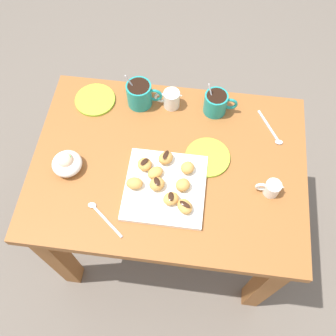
{
  "coord_description": "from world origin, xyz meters",
  "views": [
    {
      "loc": [
        0.08,
        -0.63,
        1.87
      ],
      "look_at": [
        0.0,
        -0.03,
        0.73
      ],
      "focal_mm": 40.67,
      "sensor_mm": 36.0,
      "label": 1
    }
  ],
  "objects": [
    {
      "name": "ground_plane",
      "position": [
        0.0,
        0.0,
        0.0
      ],
      "size": [
        8.0,
        8.0,
        0.0
      ],
      "primitive_type": "plane",
      "color": "#665B51"
    },
    {
      "name": "dining_table",
      "position": [
        0.0,
        0.0,
        0.56
      ],
      "size": [
        0.96,
        0.69,
        0.71
      ],
      "color": "#935628",
      "rests_on": "ground_plane"
    },
    {
      "name": "pastry_plate_square",
      "position": [
        0.0,
        -0.1,
        0.71
      ],
      "size": [
        0.27,
        0.27,
        0.02
      ],
      "primitive_type": "cube",
      "color": "white",
      "rests_on": "dining_table"
    },
    {
      "name": "coffee_mug_teal_left",
      "position": [
        -0.14,
        0.25,
        0.76
      ],
      "size": [
        0.13,
        0.09,
        0.15
      ],
      "color": "teal",
      "rests_on": "dining_table"
    },
    {
      "name": "coffee_mug_teal_right",
      "position": [
        0.14,
        0.25,
        0.75
      ],
      "size": [
        0.12,
        0.09,
        0.13
      ],
      "color": "teal",
      "rests_on": "dining_table"
    },
    {
      "name": "cream_pitcher_white",
      "position": [
        -0.02,
        0.25,
        0.75
      ],
      "size": [
        0.1,
        0.06,
        0.07
      ],
      "color": "white",
      "rests_on": "dining_table"
    },
    {
      "name": "ice_cream_bowl",
      "position": [
        -0.34,
        -0.06,
        0.74
      ],
      "size": [
        0.1,
        0.1,
        0.08
      ],
      "color": "white",
      "rests_on": "dining_table"
    },
    {
      "name": "chocolate_sauce_pitcher",
      "position": [
        0.35,
        -0.07,
        0.74
      ],
      "size": [
        0.09,
        0.05,
        0.06
      ],
      "color": "white",
      "rests_on": "dining_table"
    },
    {
      "name": "saucer_lime_left",
      "position": [
        -0.31,
        0.24,
        0.71
      ],
      "size": [
        0.15,
        0.15,
        0.01
      ],
      "primitive_type": "cylinder",
      "color": "#9EC633",
      "rests_on": "dining_table"
    },
    {
      "name": "saucer_lime_right",
      "position": [
        0.13,
        0.04,
        0.71
      ],
      "size": [
        0.16,
        0.16,
        0.01
      ],
      "primitive_type": "cylinder",
      "color": "#9EC633",
      "rests_on": "dining_table"
    },
    {
      "name": "loose_spoon_near_saucer",
      "position": [
        0.36,
        0.18,
        0.71
      ],
      "size": [
        0.09,
        0.14,
        0.01
      ],
      "color": "silver",
      "rests_on": "dining_table"
    },
    {
      "name": "loose_spoon_by_plate",
      "position": [
        -0.19,
        -0.22,
        0.71
      ],
      "size": [
        0.13,
        0.11,
        0.01
      ],
      "color": "silver",
      "rests_on": "dining_table"
    },
    {
      "name": "beignet_0",
      "position": [
        0.06,
        -0.09,
        0.74
      ],
      "size": [
        0.07,
        0.07,
        0.04
      ],
      "primitive_type": "ellipsoid",
      "rotation": [
        0.0,
        0.0,
        3.85
      ],
      "color": "#D19347",
      "rests_on": "pastry_plate_square"
    },
    {
      "name": "beignet_1",
      "position": [
        0.07,
        -0.17,
        0.74
      ],
      "size": [
        0.07,
        0.07,
        0.03
      ],
      "primitive_type": "ellipsoid",
      "rotation": [
        0.0,
        0.0,
        2.28
      ],
      "color": "#D19347",
      "rests_on": "pastry_plate_square"
    },
    {
      "name": "chocolate_drizzle_1",
      "position": [
        0.07,
        -0.17,
        0.76
      ],
      "size": [
        0.04,
        0.03,
        0.0
      ],
      "primitive_type": "ellipsoid",
      "rotation": [
        0.0,
        0.0,
        2.69
      ],
      "color": "black",
      "rests_on": "beignet_1"
    },
    {
      "name": "beignet_2",
      "position": [
        -0.08,
        -0.03,
        0.74
      ],
      "size": [
        0.07,
        0.07,
        0.03
      ],
      "primitive_type": "ellipsoid",
      "rotation": [
        0.0,
        0.0,
        0.88
      ],
      "color": "#D19347",
      "rests_on": "pastry_plate_square"
    },
    {
      "name": "chocolate_drizzle_2",
      "position": [
        -0.08,
        -0.03,
        0.76
      ],
      "size": [
        0.03,
        0.04,
        0.0
      ],
      "primitive_type": "ellipsoid",
      "rotation": [
        0.0,
        0.0,
        0.95
      ],
      "color": "black",
      "rests_on": "beignet_2"
    },
    {
      "name": "beignet_3",
      "position": [
        -0.03,
        -0.1,
        0.74
      ],
      "size": [
        0.07,
        0.07,
        0.04
      ],
      "primitive_type": "ellipsoid",
      "rotation": [
        0.0,
        0.0,
        2.21
      ],
      "color": "#D19347",
      "rests_on": "pastry_plate_square"
    },
    {
      "name": "chocolate_drizzle_3",
      "position": [
        -0.03,
        -0.1,
        0.76
      ],
      "size": [
        0.03,
        0.04,
        0.0
      ],
      "primitive_type": "ellipsoid",
      "rotation": [
        0.0,
        0.0,
        2.06
      ],
      "color": "black",
      "rests_on": "beignet_3"
    },
    {
      "name": "beignet_4",
      "position": [
        -0.01,
        0.0,
        0.74
      ],
      "size": [
        0.07,
        0.07,
        0.04
      ],
      "primitive_type": "ellipsoid",
      "rotation": [
        0.0,
        0.0,
        0.81
      ],
      "color": "#D19347",
      "rests_on": "pastry_plate_square"
    },
    {
      "name": "chocolate_drizzle_4",
      "position": [
        -0.01,
        0.0,
        0.76
      ],
      "size": [
        0.02,
        0.04,
        0.0
      ],
      "primitive_type": "ellipsoid",
      "rotation": [
        0.0,
        0.0,
        1.3
      ],
      "color": "black",
      "rests_on": "beignet_4"
    },
    {
      "name": "beignet_5",
      "position": [
        0.07,
        -0.03,
        0.74
      ],
      "size": [
        0.06,
        0.06,
        0.04
      ],
      "primitive_type": "ellipsoid",
      "rotation": [
        0.0,
        0.0,
        0.83
      ],
      "color": "#D19347",
      "rests_on": "pastry_plate_square"
    },
    {
      "name": "beignet_6",
      "position": [
        -0.04,
        -0.06,
        0.74
      ],
      "size": [
        0.07,
        0.07,
        0.03
      ],
      "primitive_type": "ellipsoid",
      "rotation": [
        0.0,
        0.0,
        3.84
      ],
      "color": "#D19347",
      "rests_on": "pastry_plate_square"
    },
    {
      "name": "beignet_7",
      "position": [
        -0.1,
        -0.11,
        0.74
      ],
      "size": [
        0.06,
        0.05,
        0.03
      ],
      "primitive_type": "ellipsoid",
      "rotation": [
        0.0,
        0.0,
        0.07
      ],
      "color": "#D19347",
      "rests_on": "pastry_plate_square"
    },
    {
      "name": "beignet_8",
      "position": [
        0.03,
        -0.15,
        0.74
      ],
      "size": [
        0.07,
        0.07,
        0.03
      ],
      "primitive_type": "ellipsoid",
      "rotation": [
        0.0,
        0.0,
        2.11
      ],
      "color": "#D19347",
      "rests_on": "pastry_plate_square"
    },
    {
      "name": "chocolate_drizzle_8",
      "position": [
        0.03,
        -0.15,
        0.76
      ],
      "size": [
        0.02,
        0.03,
        0.0
      ],
      "primitive_type": "ellipsoid",
      "rotation": [
        0.0,
        0.0,
        1.74
      ],
      "color": "black",
      "rests_on": "beignet_8"
    }
  ]
}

